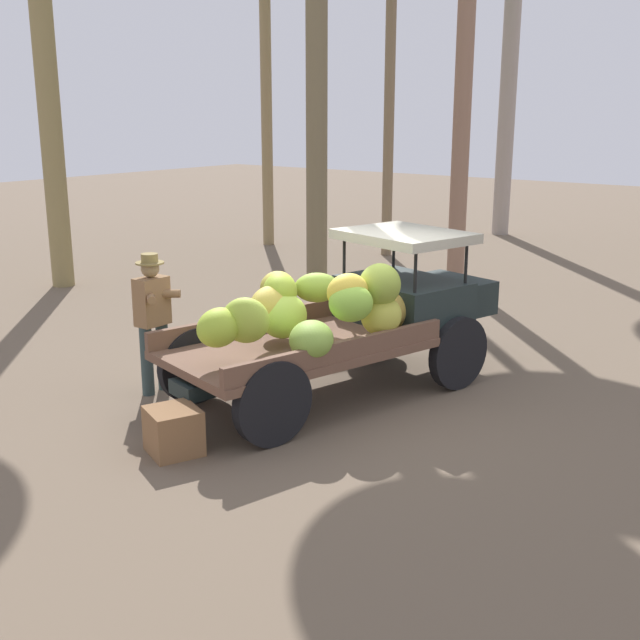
% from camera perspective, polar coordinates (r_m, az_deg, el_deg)
% --- Properties ---
extents(ground_plane, '(60.00, 60.00, 0.00)m').
position_cam_1_polar(ground_plane, '(9.75, 2.38, -5.41)').
color(ground_plane, brown).
extents(truck, '(4.66, 2.63, 1.90)m').
position_cam_1_polar(truck, '(9.60, 2.32, 0.34)').
color(truck, '#1D2828').
rests_on(truck, ground).
extents(farmer, '(0.53, 0.46, 1.73)m').
position_cam_1_polar(farmer, '(9.78, -11.87, 0.39)').
color(farmer, '#344545').
rests_on(farmer, ground).
extents(wooden_crate, '(0.65, 0.66, 0.47)m').
position_cam_1_polar(wooden_crate, '(8.24, -10.44, -7.81)').
color(wooden_crate, brown).
rests_on(wooden_crate, ground).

